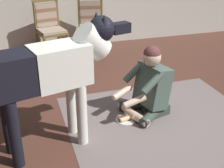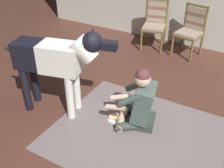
{
  "view_description": "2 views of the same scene",
  "coord_description": "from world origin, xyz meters",
  "px_view_note": "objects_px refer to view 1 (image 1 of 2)",
  "views": [
    {
      "loc": [
        -1.32,
        -2.63,
        1.88
      ],
      "look_at": [
        -0.4,
        0.24,
        0.47
      ],
      "focal_mm": 48.81,
      "sensor_mm": 36.0,
      "label": 1
    },
    {
      "loc": [
        1.18,
        -2.38,
        2.44
      ],
      "look_at": [
        -0.37,
        0.31,
        0.48
      ],
      "focal_mm": 43.48,
      "sensor_mm": 36.0,
      "label": 2
    }
  ],
  "objects_px": {
    "dining_chair_left_of_pair": "(50,26)",
    "person_sitting_on_floor": "(149,87)",
    "hot_dog_on_plate": "(126,118)",
    "large_dog": "(54,70)",
    "dining_chair_right_of_pair": "(91,22)"
  },
  "relations": [
    {
      "from": "large_dog",
      "to": "person_sitting_on_floor",
      "type": "bearing_deg",
      "value": 14.24
    },
    {
      "from": "large_dog",
      "to": "dining_chair_right_of_pair",
      "type": "bearing_deg",
      "value": 69.33
    },
    {
      "from": "dining_chair_right_of_pair",
      "to": "hot_dog_on_plate",
      "type": "xyz_separation_m",
      "value": [
        -0.24,
        -2.54,
        -0.52
      ]
    },
    {
      "from": "hot_dog_on_plate",
      "to": "dining_chair_left_of_pair",
      "type": "bearing_deg",
      "value": 101.36
    },
    {
      "from": "dining_chair_right_of_pair",
      "to": "hot_dog_on_plate",
      "type": "relative_size",
      "value": 4.1
    },
    {
      "from": "dining_chair_left_of_pair",
      "to": "person_sitting_on_floor",
      "type": "bearing_deg",
      "value": -71.59
    },
    {
      "from": "person_sitting_on_floor",
      "to": "hot_dog_on_plate",
      "type": "relative_size",
      "value": 3.54
    },
    {
      "from": "person_sitting_on_floor",
      "to": "hot_dog_on_plate",
      "type": "distance_m",
      "value": 0.45
    },
    {
      "from": "dining_chair_right_of_pair",
      "to": "hot_dog_on_plate",
      "type": "bearing_deg",
      "value": -95.47
    },
    {
      "from": "person_sitting_on_floor",
      "to": "dining_chair_left_of_pair",
      "type": "bearing_deg",
      "value": 108.41
    },
    {
      "from": "dining_chair_left_of_pair",
      "to": "dining_chair_right_of_pair",
      "type": "height_order",
      "value": "same"
    },
    {
      "from": "dining_chair_right_of_pair",
      "to": "dining_chair_left_of_pair",
      "type": "bearing_deg",
      "value": -179.97
    },
    {
      "from": "dining_chair_left_of_pair",
      "to": "hot_dog_on_plate",
      "type": "relative_size",
      "value": 4.1
    },
    {
      "from": "dining_chair_left_of_pair",
      "to": "hot_dog_on_plate",
      "type": "distance_m",
      "value": 2.64
    },
    {
      "from": "dining_chair_left_of_pair",
      "to": "large_dog",
      "type": "height_order",
      "value": "large_dog"
    }
  ]
}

